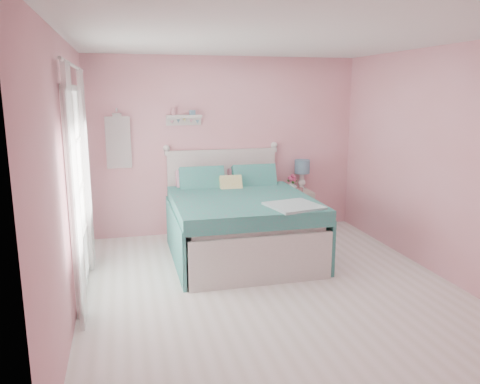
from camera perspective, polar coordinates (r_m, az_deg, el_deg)
name	(u,v)px	position (r m, az deg, el deg)	size (l,w,h in m)	color
floor	(271,287)	(5.22, 3.79, -11.52)	(4.50, 4.50, 0.00)	silver
room_shell	(273,143)	(4.81, 4.05, 6.03)	(4.50, 4.50, 4.50)	pink
bed	(239,223)	(6.12, -0.17, -3.78)	(1.72, 2.18, 1.26)	silver
nightstand	(297,210)	(7.27, 6.94, -2.20)	(0.42, 0.42, 0.61)	beige
table_lamp	(302,169)	(7.28, 7.58, 2.82)	(0.23, 0.23, 0.46)	white
vase	(292,186)	(7.16, 6.38, 0.74)	(0.16, 0.16, 0.16)	silver
teacup	(299,191)	(7.02, 7.24, 0.17)	(0.11, 0.11, 0.09)	#D69092
roses	(292,178)	(7.13, 6.39, 1.67)	(0.14, 0.11, 0.12)	#E14D7F
wall_shelf	(184,117)	(6.80, -6.88, 9.01)	(0.50, 0.15, 0.25)	silver
hanging_dress	(118,143)	(6.76, -14.61, 5.85)	(0.34, 0.03, 0.72)	white
french_door	(77,193)	(5.07, -19.22, -0.14)	(0.04, 1.32, 2.16)	silver
curtain_near	(75,199)	(4.32, -19.46, -0.76)	(0.04, 0.40, 2.32)	white
curtain_far	(87,171)	(5.78, -18.19, 2.43)	(0.04, 0.40, 2.32)	white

